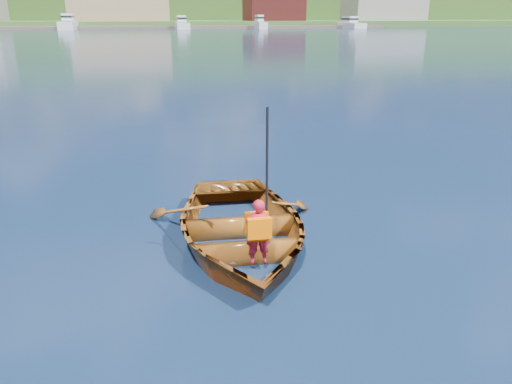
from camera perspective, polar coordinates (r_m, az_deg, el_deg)
ground at (r=7.69m, az=-7.58°, el=-7.72°), size 600.00×600.00×0.00m
rowboat at (r=8.02m, az=-1.86°, el=-4.03°), size 3.33×4.46×0.88m
child_paddler at (r=7.09m, az=0.26°, el=-4.34°), size 0.38×0.35×2.25m
shoreline at (r=243.53m, az=-13.72°, el=20.56°), size 400.00×140.00×22.00m
dock at (r=154.90m, az=-15.08°, el=17.70°), size 160.03×5.73×0.80m
waterfront_buildings at (r=172.03m, az=-16.39°, el=20.15°), size 202.00×16.00×14.00m
marina_yachts at (r=150.16m, az=-13.53°, el=18.17°), size 138.28×13.97×4.40m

